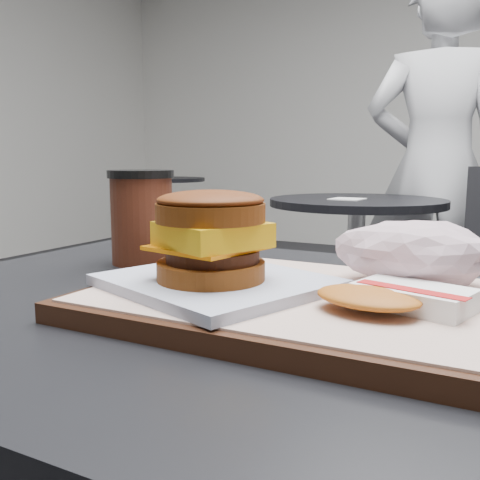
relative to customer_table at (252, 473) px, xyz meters
name	(u,v)px	position (x,y,z in m)	size (l,w,h in m)	color
customer_table	(252,473)	(0.00, 0.00, 0.00)	(0.80, 0.60, 0.77)	#A5A5AA
serving_tray	(301,301)	(0.06, -0.01, 0.20)	(0.38, 0.28, 0.02)	black
breakfast_sandwich	(213,248)	(-0.02, -0.04, 0.24)	(0.24, 0.22, 0.09)	silver
hash_brown	(393,297)	(0.14, -0.04, 0.22)	(0.13, 0.11, 0.02)	white
crumpled_wrapper	(412,253)	(0.14, 0.06, 0.24)	(0.14, 0.11, 0.06)	silver
coffee_cup	(142,216)	(-0.22, 0.11, 0.25)	(0.09, 0.09, 0.13)	#451C10
neighbor_table	(356,248)	(-0.35, 1.65, -0.03)	(0.70, 0.70, 0.75)	black
napkin	(347,199)	(-0.37, 1.59, 0.17)	(0.12, 0.12, 0.00)	silver
patron	(436,170)	(-0.12, 2.11, 0.28)	(0.63, 0.41, 1.72)	silver
bg_table_mid	(165,200)	(-2.40, 3.20, -0.02)	(0.66, 0.66, 0.75)	black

